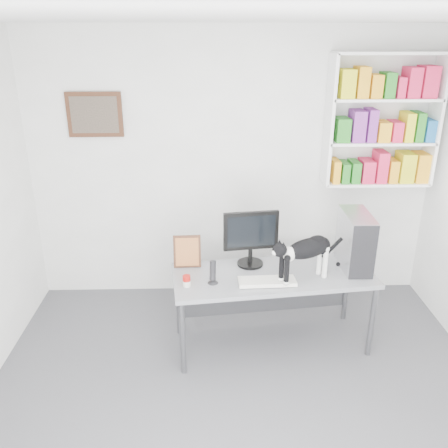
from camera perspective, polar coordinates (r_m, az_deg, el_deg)
The scene contains 11 objects.
room at distance 2.89m, azimuth 2.77°, elevation -4.15°, with size 4.01×4.01×2.70m.
bookshelf at distance 4.78m, azimuth 18.49°, elevation 11.70°, with size 1.03×0.28×1.24m, color white.
wall_art at distance 4.73m, azimuth -15.29°, elevation 12.58°, with size 0.52×0.04×0.42m, color #482517.
desk at distance 4.26m, azimuth 5.77°, elevation -10.17°, with size 1.71×0.66×0.71m, color slate.
monitor at distance 4.11m, azimuth 3.23°, elevation -1.71°, with size 0.48×0.23×0.51m, color black.
keyboard at distance 3.93m, azimuth 5.19°, elevation -6.86°, with size 0.47×0.18×0.04m, color silver.
pc_tower at distance 4.24m, azimuth 15.53°, elevation -1.95°, with size 0.22×0.49×0.49m, color silver.
speaker at distance 3.87m, azimuth -1.36°, elevation -5.77°, with size 0.09×0.09×0.21m, color black.
leaning_print at distance 4.14m, azimuth -4.46°, elevation -3.24°, with size 0.24×0.10×0.30m, color #482517.
soup_can at distance 3.87m, azimuth -4.52°, elevation -6.84°, with size 0.06×0.06×0.09m, color #AA130E.
cat at distance 3.93m, azimuth 9.79°, elevation -4.20°, with size 0.63×0.17×0.39m, color black, non-canonical shape.
Camera 1 is at (-0.22, -2.58, 2.63)m, focal length 38.00 mm.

